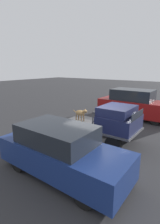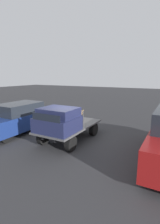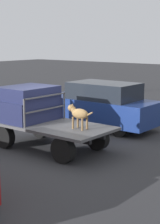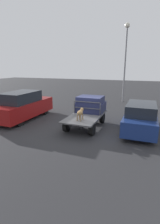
{
  "view_description": "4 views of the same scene",
  "coord_description": "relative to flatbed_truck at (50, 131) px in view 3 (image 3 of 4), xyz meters",
  "views": [
    {
      "loc": [
        4.07,
        -7.1,
        3.51
      ],
      "look_at": [
        -1.11,
        -0.03,
        1.26
      ],
      "focal_mm": 28.0,
      "sensor_mm": 36.0,
      "label": 1
    },
    {
      "loc": [
        7.26,
        4.66,
        3.28
      ],
      "look_at": [
        -1.11,
        -0.03,
        1.26
      ],
      "focal_mm": 28.0,
      "sensor_mm": 36.0,
      "label": 2
    },
    {
      "loc": [
        -7.5,
        8.02,
        3.22
      ],
      "look_at": [
        -1.11,
        -0.03,
        1.26
      ],
      "focal_mm": 60.0,
      "sensor_mm": 36.0,
      "label": 3
    },
    {
      "loc": [
        -10.04,
        -3.45,
        3.77
      ],
      "look_at": [
        -1.11,
        -0.03,
        1.26
      ],
      "focal_mm": 28.0,
      "sensor_mm": 36.0,
      "label": 4
    }
  ],
  "objects": [
    {
      "name": "truck_headboard",
      "position": [
        0.19,
        0.0,
        0.76
      ],
      "size": [
        0.04,
        1.77,
        0.84
      ],
      "color": "#4C4C4F",
      "rests_on": "flatbed_truck"
    },
    {
      "name": "flatbed_truck",
      "position": [
        0.0,
        0.0,
        0.0
      ],
      "size": [
        3.82,
        1.89,
        0.77
      ],
      "color": "black",
      "rests_on": "ground"
    },
    {
      "name": "parked_sedan",
      "position": [
        0.49,
        -3.26,
        0.29
      ],
      "size": [
        4.5,
        1.77,
        1.71
      ],
      "rotation": [
        0.0,
        0.0,
        0.09
      ],
      "color": "black",
      "rests_on": "ground"
    },
    {
      "name": "ground_plane",
      "position": [
        0.0,
        0.0,
        -0.56
      ],
      "size": [
        80.0,
        80.0,
        0.0
      ],
      "primitive_type": "plane",
      "color": "#2D2D30"
    },
    {
      "name": "truck_cab",
      "position": [
        1.03,
        0.0,
        0.71
      ],
      "size": [
        1.6,
        1.77,
        1.06
      ],
      "color": "#1E2347",
      "rests_on": "flatbed_truck"
    },
    {
      "name": "dog",
      "position": [
        -1.05,
        -0.03,
        0.64
      ],
      "size": [
        0.9,
        0.29,
        0.7
      ],
      "rotation": [
        0.0,
        0.0,
        -0.35
      ],
      "color": "brown",
      "rests_on": "flatbed_truck"
    }
  ]
}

